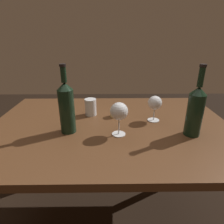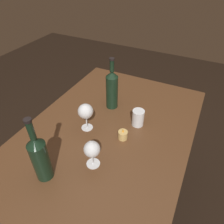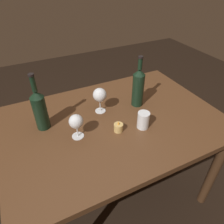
# 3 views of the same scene
# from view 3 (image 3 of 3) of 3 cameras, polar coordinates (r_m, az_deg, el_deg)

# --- Properties ---
(ground_plane) EXTENTS (6.00, 6.00, 0.00)m
(ground_plane) POSITION_cam_3_polar(r_m,az_deg,el_deg) (1.82, 0.40, -20.64)
(ground_plane) COLOR black
(dining_table) EXTENTS (1.30, 0.90, 0.74)m
(dining_table) POSITION_cam_3_polar(r_m,az_deg,el_deg) (1.32, 0.52, -5.17)
(dining_table) COLOR #56351E
(dining_table) RESTS_ON ground
(wine_glass_left) EXTENTS (0.09, 0.09, 0.16)m
(wine_glass_left) POSITION_cam_3_polar(r_m,az_deg,el_deg) (1.26, -3.39, 4.61)
(wine_glass_left) COLOR white
(wine_glass_left) RESTS_ON dining_table
(wine_glass_right) EXTENTS (0.08, 0.08, 0.14)m
(wine_glass_right) POSITION_cam_3_polar(r_m,az_deg,el_deg) (1.10, -9.85, -2.73)
(wine_glass_right) COLOR white
(wine_glass_right) RESTS_ON dining_table
(wine_bottle) EXTENTS (0.08, 0.08, 0.33)m
(wine_bottle) POSITION_cam_3_polar(r_m,az_deg,el_deg) (1.33, 7.22, 6.88)
(wine_bottle) COLOR black
(wine_bottle) RESTS_ON dining_table
(wine_bottle_second) EXTENTS (0.08, 0.08, 0.34)m
(wine_bottle_second) POSITION_cam_3_polar(r_m,az_deg,el_deg) (1.19, -19.29, 0.78)
(wine_bottle_second) COLOR black
(wine_bottle_second) RESTS_ON dining_table
(water_tumbler) EXTENTS (0.07, 0.07, 0.10)m
(water_tumbler) POSITION_cam_3_polar(r_m,az_deg,el_deg) (1.19, 8.57, -2.44)
(water_tumbler) COLOR white
(water_tumbler) RESTS_ON dining_table
(votive_candle) EXTENTS (0.05, 0.05, 0.07)m
(votive_candle) POSITION_cam_3_polar(r_m,az_deg,el_deg) (1.17, 1.77, -4.35)
(votive_candle) COLOR #DBB266
(votive_candle) RESTS_ON dining_table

